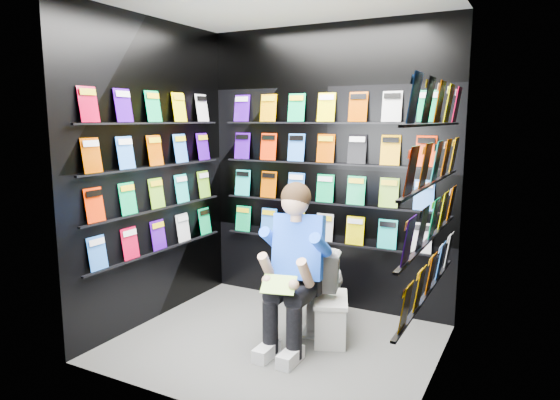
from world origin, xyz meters
The scene contains 13 objects.
floor centered at (0.00, 0.00, 0.00)m, with size 2.40×2.40×0.00m, color #585855.
wall_back centered at (0.00, 1.00, 1.30)m, with size 2.40×0.04×2.60m, color black.
wall_front centered at (0.00, -1.00, 1.30)m, with size 2.40×0.04×2.60m, color black.
wall_left centered at (-1.20, 0.00, 1.30)m, with size 0.04×2.00×2.60m, color black.
wall_right centered at (1.20, 0.00, 1.30)m, with size 0.04×2.00×2.60m, color black.
comics_back centered at (0.00, 0.97, 1.31)m, with size 2.10×0.06×1.37m, color #F62C03, non-canonical shape.
comics_left centered at (-1.17, 0.00, 1.31)m, with size 0.06×1.70×1.37m, color #F62C03, non-canonical shape.
comics_right centered at (1.17, 0.00, 1.31)m, with size 0.06×1.70×1.37m, color #F62C03, non-canonical shape.
toilet centered at (0.16, 0.49, 0.37)m, with size 0.42×0.75×0.73m, color silver.
longbox centered at (0.36, 0.27, 0.16)m, with size 0.24×0.43×0.32m, color silver.
longbox_lid centered at (0.36, 0.27, 0.34)m, with size 0.26×0.45×0.03m, color silver.
reader centered at (0.16, 0.11, 0.77)m, with size 0.52×0.75×1.39m, color #0741EF, non-canonical shape.
held_comic centered at (0.16, -0.24, 0.58)m, with size 0.25×0.01×0.17m, color green.
Camera 1 is at (1.77, -3.27, 1.75)m, focal length 32.00 mm.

